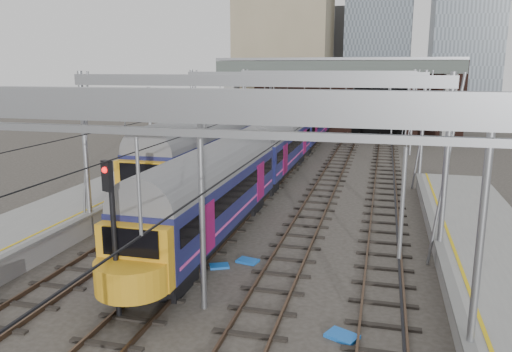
# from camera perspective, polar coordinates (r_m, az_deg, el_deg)

# --- Properties ---
(ground) EXTENTS (160.00, 160.00, 0.00)m
(ground) POSITION_cam_1_polar(r_m,az_deg,el_deg) (16.32, -8.48, -17.81)
(ground) COLOR #38332D
(ground) RESTS_ON ground
(tracks) EXTENTS (14.40, 80.00, 0.22)m
(tracks) POSITION_cam_1_polar(r_m,az_deg,el_deg) (29.65, 2.80, -3.63)
(tracks) COLOR #4C3828
(tracks) RESTS_ON ground
(overhead_line) EXTENTS (16.80, 80.00, 8.00)m
(overhead_line) POSITION_cam_1_polar(r_m,az_deg,el_deg) (34.93, 5.10, 9.66)
(overhead_line) COLOR gray
(overhead_line) RESTS_ON ground
(retaining_wall) EXTENTS (28.00, 2.75, 9.00)m
(retaining_wall) POSITION_cam_1_polar(r_m,az_deg,el_deg) (65.12, 10.75, 8.73)
(retaining_wall) COLOR #311B16
(retaining_wall) RESTS_ON ground
(overbridge) EXTENTS (28.00, 3.00, 9.25)m
(overbridge) POSITION_cam_1_polar(r_m,az_deg,el_deg) (59.22, 9.09, 11.30)
(overbridge) COLOR gray
(overbridge) RESTS_ON ground
(city_skyline) EXTENTS (37.50, 27.50, 60.00)m
(city_skyline) POSITION_cam_1_polar(r_m,az_deg,el_deg) (83.95, 12.98, 18.12)
(city_skyline) COLOR tan
(city_skyline) RESTS_ON ground
(train_main) EXTENTS (2.67, 61.81, 4.64)m
(train_main) POSITION_cam_1_polar(r_m,az_deg,el_deg) (45.64, 4.63, 5.04)
(train_main) COLOR black
(train_main) RESTS_ON ground
(train_second) EXTENTS (3.09, 35.71, 5.22)m
(train_second) POSITION_cam_1_polar(r_m,az_deg,el_deg) (42.12, -1.82, 4.81)
(train_second) COLOR black
(train_second) RESTS_ON ground
(signal_near_left) EXTENTS (0.42, 0.48, 5.35)m
(signal_near_left) POSITION_cam_1_polar(r_m,az_deg,el_deg) (16.56, -16.10, -5.11)
(signal_near_left) COLOR black
(signal_near_left) RESTS_ON ground
(equip_cover_a) EXTENTS (0.95, 0.84, 0.09)m
(equip_cover_a) POSITION_cam_1_polar(r_m,az_deg,el_deg) (21.18, -4.22, -10.22)
(equip_cover_a) COLOR blue
(equip_cover_a) RESTS_ON ground
(equip_cover_b) EXTENTS (0.99, 0.79, 0.10)m
(equip_cover_b) POSITION_cam_1_polar(r_m,az_deg,el_deg) (21.64, -0.96, -9.68)
(equip_cover_b) COLOR blue
(equip_cover_b) RESTS_ON ground
(equip_cover_c) EXTENTS (1.14, 1.01, 0.11)m
(equip_cover_c) POSITION_cam_1_polar(r_m,az_deg,el_deg) (16.34, 9.82, -17.58)
(equip_cover_c) COLOR blue
(equip_cover_c) RESTS_ON ground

